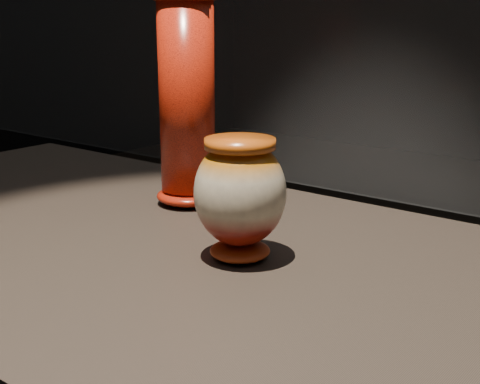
# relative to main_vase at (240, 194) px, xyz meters

# --- Properties ---
(main_vase) EXTENTS (0.17, 0.17, 0.18)m
(main_vase) POSITION_rel_main_vase_xyz_m (0.00, 0.00, 0.00)
(main_vase) COLOR maroon
(main_vase) RESTS_ON display_plinth
(tall_vase) EXTENTS (0.13, 0.13, 0.39)m
(tall_vase) POSITION_rel_main_vase_xyz_m (-0.26, 0.17, 0.09)
(tall_vase) COLOR red
(tall_vase) RESTS_ON display_plinth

